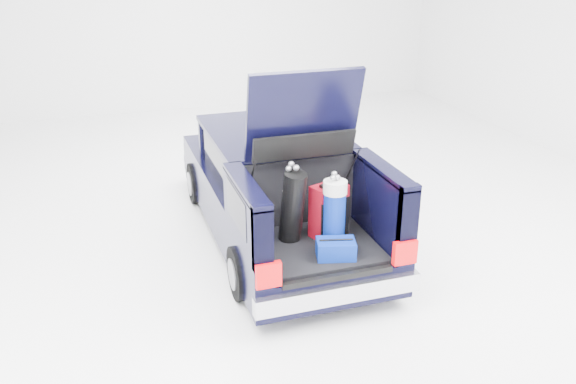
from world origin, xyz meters
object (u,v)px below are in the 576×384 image
object	(u,v)px
car	(274,187)
black_golf_bag	(293,206)
red_suitcase	(329,211)
blue_duffel	(336,249)
blue_golf_bag	(334,213)

from	to	relation	value
car	black_golf_bag	distance (m)	1.47
red_suitcase	car	bearing A→B (deg)	79.61
red_suitcase	blue_duffel	bearing A→B (deg)	-121.41
red_suitcase	black_golf_bag	distance (m)	0.44
red_suitcase	black_golf_bag	xyz separation A→B (m)	(-0.42, 0.02, 0.11)
blue_duffel	black_golf_bag	bearing A→B (deg)	135.60
car	blue_golf_bag	xyz separation A→B (m)	(0.18, -1.67, 0.32)
red_suitcase	blue_duffel	world-z (taller)	red_suitcase
black_golf_bag	blue_duffel	xyz separation A→B (m)	(0.31, -0.51, -0.32)
car	blue_golf_bag	distance (m)	1.71
black_golf_bag	red_suitcase	bearing A→B (deg)	-24.20
car	black_golf_bag	xyz separation A→B (m)	(-0.21, -1.41, 0.34)
red_suitcase	black_golf_bag	size ratio (longest dim) A/B	0.70
blue_golf_bag	black_golf_bag	bearing A→B (deg)	121.68
car	red_suitcase	distance (m)	1.47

